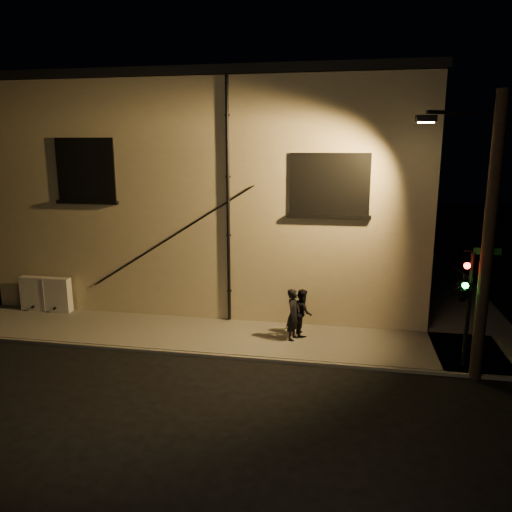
% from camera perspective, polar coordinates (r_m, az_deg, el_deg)
% --- Properties ---
extents(ground, '(90.00, 90.00, 0.00)m').
position_cam_1_polar(ground, '(15.07, 1.12, -11.86)').
color(ground, black).
extents(sidewalk, '(21.00, 16.00, 0.12)m').
position_cam_1_polar(sidewalk, '(19.00, 6.97, -6.53)').
color(sidewalk, '#65625B').
rests_on(sidewalk, ground).
extents(building, '(16.20, 12.23, 8.80)m').
position_cam_1_polar(building, '(23.22, -2.55, 7.96)').
color(building, '#C6B58E').
rests_on(building, ground).
extents(utility_cabinet, '(1.97, 0.33, 1.30)m').
position_cam_1_polar(utility_cabinet, '(20.40, -22.88, -4.03)').
color(utility_cabinet, silver).
rests_on(utility_cabinet, sidewalk).
extents(pedestrian_a, '(0.55, 0.69, 1.67)m').
position_cam_1_polar(pedestrian_a, '(16.05, 4.29, -6.69)').
color(pedestrian_a, black).
rests_on(pedestrian_a, sidewalk).
extents(pedestrian_b, '(0.76, 0.88, 1.54)m').
position_cam_1_polar(pedestrian_b, '(16.49, 5.32, -6.41)').
color(pedestrian_b, black).
rests_on(pedestrian_b, sidewalk).
extents(traffic_signal, '(1.25, 2.01, 3.42)m').
position_cam_1_polar(traffic_signal, '(14.69, 22.60, -3.45)').
color(traffic_signal, black).
rests_on(traffic_signal, sidewalk).
extents(streetlamp_pole, '(2.03, 1.40, 7.57)m').
position_cam_1_polar(streetlamp_pole, '(14.17, 24.70, 2.32)').
color(streetlamp_pole, black).
rests_on(streetlamp_pole, ground).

